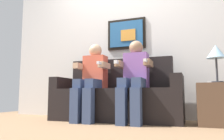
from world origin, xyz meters
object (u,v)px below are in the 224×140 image
(person_on_left, at_px, (92,78))
(person_on_right, at_px, (134,76))
(table_lamp, at_px, (216,53))
(spare_remote_on_table, at_px, (209,82))
(couch, at_px, (116,98))
(side_table_right, at_px, (215,104))

(person_on_left, relative_size, person_on_right, 1.00)
(person_on_right, bearing_deg, table_lamp, 3.09)
(person_on_right, distance_m, spare_remote_on_table, 0.91)
(person_on_left, bearing_deg, couch, 28.40)
(table_lamp, distance_m, spare_remote_on_table, 0.36)
(person_on_left, height_order, side_table_right, person_on_left)
(person_on_left, xyz_separation_m, spare_remote_on_table, (1.53, 0.03, -0.10))
(person_on_left, distance_m, spare_remote_on_table, 1.53)
(person_on_right, relative_size, spare_remote_on_table, 8.54)
(person_on_left, distance_m, person_on_right, 0.62)
(couch, bearing_deg, side_table_right, -4.77)
(person_on_right, height_order, table_lamp, person_on_right)
(couch, bearing_deg, person_on_right, -28.44)
(couch, height_order, spare_remote_on_table, couch)
(spare_remote_on_table, bearing_deg, person_on_right, -178.24)
(person_on_left, relative_size, table_lamp, 2.41)
(person_on_left, distance_m, side_table_right, 1.62)
(person_on_right, relative_size, table_lamp, 2.41)
(person_on_left, bearing_deg, table_lamp, 1.89)
(side_table_right, distance_m, spare_remote_on_table, 0.27)
(person_on_left, height_order, spare_remote_on_table, person_on_left)
(couch, xyz_separation_m, person_on_right, (0.31, -0.17, 0.29))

